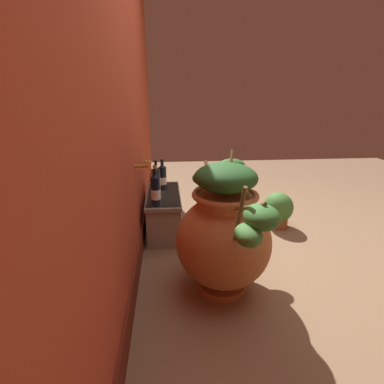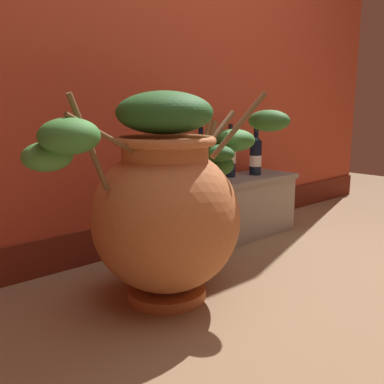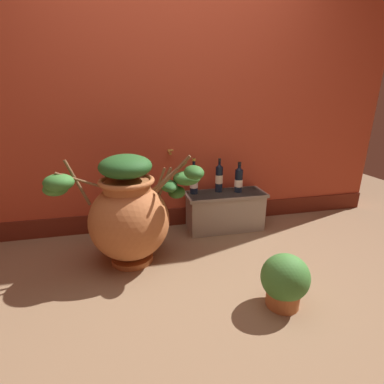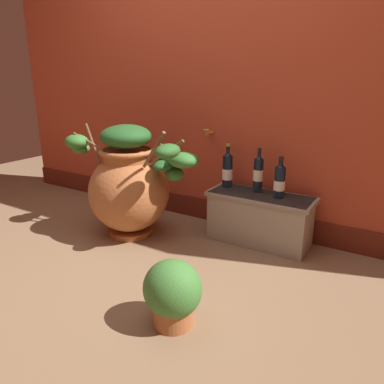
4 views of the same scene
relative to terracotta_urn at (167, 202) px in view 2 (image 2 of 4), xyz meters
The scene contains 7 objects.
ground_plane 0.78m from the terracotta_urn, 52.43° to the right, with size 7.00×7.00×0.00m, color #896B4C.
back_wall 1.18m from the terracotta_urn, 59.06° to the left, with size 4.40×0.33×2.60m.
terracotta_urn is the anchor object (origin of this frame).
stone_ledge 0.99m from the terracotta_urn, 23.27° to the left, with size 0.76×0.30×0.37m.
wine_bottle_left 1.09m from the terracotta_urn, 20.85° to the left, with size 0.08×0.08×0.29m.
wine_bottle_middle 0.75m from the terracotta_urn, 36.45° to the left, with size 0.08×0.08×0.34m.
wine_bottle_right 0.95m from the terracotta_urn, 27.64° to the left, with size 0.07×0.07×0.32m.
Camera 2 is at (-1.42, -0.76, 0.77)m, focal length 38.95 mm.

